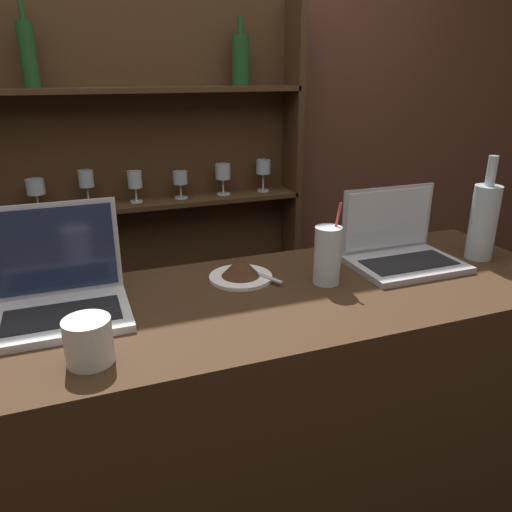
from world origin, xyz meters
TOP-DOWN VIEW (x-y plane):
  - bar_counter at (0.00, 0.28)m, footprint 1.94×0.57m
  - back_wall at (0.00, 1.42)m, footprint 7.00×0.06m
  - back_shelf at (-0.07, 1.34)m, footprint 1.46×0.18m
  - laptop_near at (-0.37, 0.37)m, footprint 0.30×0.23m
  - laptop_far at (0.58, 0.36)m, footprint 0.31×0.22m
  - cake_plate at (0.10, 0.41)m, footprint 0.18×0.18m
  - water_glass at (0.30, 0.30)m, footprint 0.07×0.07m
  - wine_bottle_clear at (0.83, 0.31)m, footprint 0.08×0.08m
  - coffee_cup at (-0.32, 0.12)m, footprint 0.09×0.09m

SIDE VIEW (x-z plane):
  - bar_counter at x=0.00m, z-range 0.00..1.00m
  - back_shelf at x=-0.07m, z-range 0.05..1.89m
  - cake_plate at x=0.10m, z-range 1.00..1.06m
  - coffee_cup at x=-0.32m, z-range 1.00..1.10m
  - laptop_far at x=0.58m, z-range 0.94..1.16m
  - laptop_near at x=-0.37m, z-range 0.93..1.19m
  - water_glass at x=0.30m, z-range 0.97..1.19m
  - wine_bottle_clear at x=0.83m, z-range 0.97..1.28m
  - back_wall at x=0.00m, z-range 0.00..2.70m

